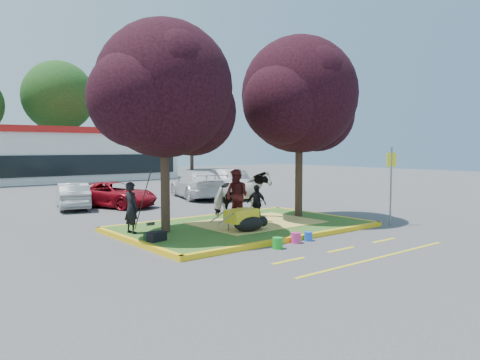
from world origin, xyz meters
TOP-DOWN VIEW (x-y plane):
  - ground at (0.00, 0.00)m, footprint 90.00×90.00m
  - median_island at (0.00, 0.00)m, footprint 8.00×5.00m
  - curb_near at (0.00, -2.58)m, footprint 8.30×0.16m
  - curb_far at (0.00, 2.58)m, footprint 8.30×0.16m
  - curb_left at (-4.08, 0.00)m, footprint 0.16×5.30m
  - curb_right at (4.08, 0.00)m, footprint 0.16×5.30m
  - straw_bedding at (0.60, 0.00)m, footprint 4.20×3.00m
  - tree_purple_left at (-2.78, 0.38)m, footprint 5.06×4.20m
  - tree_purple_right at (2.92, 0.18)m, footprint 5.30×4.40m
  - fire_lane_stripe_a at (-2.00, -4.20)m, footprint 1.10×0.12m
  - fire_lane_stripe_b at (0.00, -4.20)m, footprint 1.10×0.12m
  - fire_lane_stripe_c at (2.00, -4.20)m, footprint 1.10×0.12m
  - fire_lane_long at (0.00, -5.40)m, footprint 6.00×0.10m
  - retail_building at (2.00, 27.98)m, footprint 20.40×8.40m
  - treeline at (1.23, 37.61)m, footprint 46.58×7.80m
  - cow at (0.93, 1.19)m, footprint 2.25×1.48m
  - calf at (-0.70, -1.14)m, footprint 1.25×0.98m
  - handler at (-3.70, 0.91)m, footprint 0.47×0.63m
  - visitor_a at (0.24, 0.67)m, footprint 0.89×1.04m
  - visitor_b at (0.76, 0.20)m, footprint 0.53×0.83m
  - wheelbarrow at (-0.82, -0.92)m, footprint 1.83×0.69m
  - gear_bag_dark at (-3.70, -0.67)m, footprint 0.57×0.40m
  - gear_bag_green at (-3.70, -0.38)m, footprint 0.42×0.27m
  - sign_post at (4.60, -2.70)m, footprint 0.37×0.18m
  - bucket_green at (-1.26, -3.02)m, footprint 0.35×0.35m
  - bucket_pink at (-0.33, -2.80)m, footprint 0.33×0.33m
  - bucket_blue at (0.21, -2.80)m, footprint 0.30×0.30m
  - car_silver at (-2.71, 8.90)m, footprint 2.14×3.82m
  - car_red at (-1.00, 8.33)m, footprint 3.55×4.66m
  - car_white at (4.16, 9.03)m, footprint 3.44×5.44m
  - car_grey at (5.79, 8.24)m, footprint 3.22×5.00m

SIDE VIEW (x-z plane):
  - ground at x=0.00m, z-range 0.00..0.00m
  - fire_lane_stripe_a at x=-2.00m, z-range 0.00..0.01m
  - fire_lane_stripe_b at x=0.00m, z-range 0.00..0.01m
  - fire_lane_stripe_c at x=2.00m, z-range 0.00..0.01m
  - fire_lane_long at x=0.00m, z-range 0.00..0.01m
  - median_island at x=0.00m, z-range 0.00..0.15m
  - curb_near at x=0.00m, z-range 0.00..0.15m
  - curb_far at x=0.00m, z-range 0.00..0.15m
  - curb_left at x=-4.08m, z-range 0.00..0.15m
  - curb_right at x=4.08m, z-range 0.00..0.15m
  - bucket_blue at x=0.21m, z-range 0.00..0.27m
  - bucket_pink at x=-0.33m, z-range 0.00..0.31m
  - straw_bedding at x=0.60m, z-range 0.15..0.16m
  - bucket_green at x=-1.26m, z-range 0.00..0.31m
  - gear_bag_green at x=-3.70m, z-range 0.15..0.37m
  - gear_bag_dark at x=-3.70m, z-range 0.15..0.42m
  - calf at x=-0.70m, z-range 0.15..0.63m
  - car_red at x=-1.00m, z-range 0.00..1.18m
  - car_silver at x=-2.71m, z-range 0.00..1.19m
  - wheelbarrow at x=-0.82m, z-range 0.28..0.97m
  - car_white at x=4.16m, z-range 0.00..1.47m
  - car_grey at x=5.79m, z-range 0.00..1.56m
  - visitor_b at x=0.76m, z-range 0.15..1.47m
  - handler at x=-3.70m, z-range 0.15..1.73m
  - cow at x=0.93m, z-range 0.15..1.90m
  - visitor_a at x=0.24m, z-range 0.15..2.01m
  - sign_post at x=4.60m, z-range 0.35..3.14m
  - retail_building at x=2.00m, z-range 0.05..4.45m
  - tree_purple_left at x=-2.78m, z-range 1.10..7.61m
  - tree_purple_right at x=2.92m, z-range 1.15..7.97m
  - treeline at x=1.23m, z-range 0.42..15.05m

